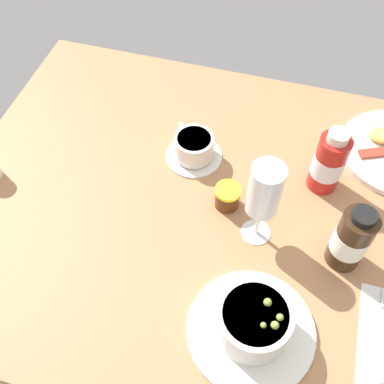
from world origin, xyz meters
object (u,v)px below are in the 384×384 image
object	(u,v)px
wine_glass	(264,193)
jam_jar	(227,197)
coffee_cup	(194,148)
sauce_bottle_red	(329,162)
porridge_bowl	(253,324)
sauce_bottle_brown	(351,239)

from	to	relation	value
wine_glass	jam_jar	distance (cm)	13.83
coffee_cup	sauce_bottle_red	xyz separation A→B (cm)	(27.87, 0.15, 4.09)
sauce_bottle_red	coffee_cup	bearing A→B (deg)	-179.69
porridge_bowl	coffee_cup	xyz separation A→B (cm)	(-19.99, 35.08, -0.90)
porridge_bowl	coffee_cup	world-z (taller)	porridge_bowl
coffee_cup	sauce_bottle_red	distance (cm)	28.17
coffee_cup	wine_glass	xyz separation A→B (cm)	(16.99, -15.41, 10.45)
porridge_bowl	jam_jar	xyz separation A→B (cm)	(-10.05, 24.68, -1.24)
jam_jar	sauce_bottle_brown	size ratio (longest dim) A/B	0.35
porridge_bowl	sauce_bottle_red	world-z (taller)	sauce_bottle_red
porridge_bowl	sauce_bottle_brown	distance (cm)	23.33
wine_glass	sauce_bottle_red	bearing A→B (deg)	55.05
coffee_cup	jam_jar	size ratio (longest dim) A/B	2.36
porridge_bowl	sauce_bottle_brown	size ratio (longest dim) A/B	1.45
coffee_cup	porridge_bowl	bearing A→B (deg)	-60.32
wine_glass	sauce_bottle_brown	size ratio (longest dim) A/B	1.31
porridge_bowl	wine_glass	size ratio (longest dim) A/B	1.11
coffee_cup	sauce_bottle_brown	bearing A→B (deg)	-26.02
porridge_bowl	sauce_bottle_brown	bearing A→B (deg)	53.88
coffee_cup	wine_glass	size ratio (longest dim) A/B	0.63
porridge_bowl	jam_jar	world-z (taller)	porridge_bowl
wine_glass	sauce_bottle_red	xyz separation A→B (cm)	(10.88, 15.56, -6.36)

